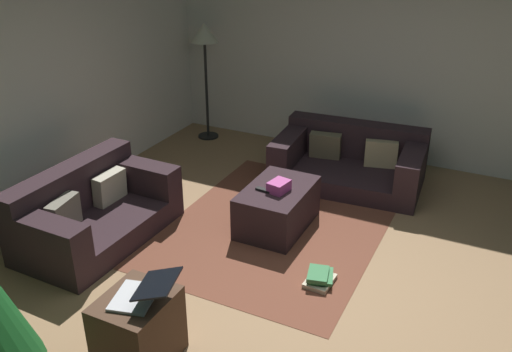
{
  "coord_description": "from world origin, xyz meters",
  "views": [
    {
      "loc": [
        -3.38,
        -1.15,
        2.81
      ],
      "look_at": [
        0.46,
        0.74,
        0.75
      ],
      "focal_mm": 38.45,
      "sensor_mm": 36.0,
      "label": 1
    }
  ],
  "objects_px": {
    "tv_remote": "(264,190)",
    "book_stack": "(320,278)",
    "side_table": "(138,330)",
    "corner_lamp": "(205,41)",
    "laptop": "(143,292)",
    "ottoman": "(277,207)",
    "couch_right": "(350,161)",
    "couch_left": "(91,211)",
    "gift_box": "(279,186)"
  },
  "relations": [
    {
      "from": "tv_remote",
      "to": "gift_box",
      "type": "bearing_deg",
      "value": -58.2
    },
    {
      "from": "gift_box",
      "to": "side_table",
      "type": "height_order",
      "value": "gift_box"
    },
    {
      "from": "side_table",
      "to": "corner_lamp",
      "type": "height_order",
      "value": "corner_lamp"
    },
    {
      "from": "ottoman",
      "to": "gift_box",
      "type": "bearing_deg",
      "value": -146.46
    },
    {
      "from": "book_stack",
      "to": "gift_box",
      "type": "bearing_deg",
      "value": 46.74
    },
    {
      "from": "gift_box",
      "to": "laptop",
      "type": "relative_size",
      "value": 0.42
    },
    {
      "from": "couch_left",
      "to": "couch_right",
      "type": "xyz_separation_m",
      "value": [
        2.27,
        -1.82,
        -0.03
      ]
    },
    {
      "from": "side_table",
      "to": "corner_lamp",
      "type": "relative_size",
      "value": 0.34
    },
    {
      "from": "tv_remote",
      "to": "side_table",
      "type": "height_order",
      "value": "side_table"
    },
    {
      "from": "side_table",
      "to": "laptop",
      "type": "relative_size",
      "value": 1.07
    },
    {
      "from": "tv_remote",
      "to": "book_stack",
      "type": "xyz_separation_m",
      "value": [
        -0.56,
        -0.79,
        -0.39
      ]
    },
    {
      "from": "tv_remote",
      "to": "couch_right",
      "type": "bearing_deg",
      "value": -9.16
    },
    {
      "from": "tv_remote",
      "to": "book_stack",
      "type": "height_order",
      "value": "tv_remote"
    },
    {
      "from": "laptop",
      "to": "corner_lamp",
      "type": "relative_size",
      "value": 0.32
    },
    {
      "from": "gift_box",
      "to": "laptop",
      "type": "bearing_deg",
      "value": 177.59
    },
    {
      "from": "tv_remote",
      "to": "corner_lamp",
      "type": "height_order",
      "value": "corner_lamp"
    },
    {
      "from": "ottoman",
      "to": "laptop",
      "type": "height_order",
      "value": "laptop"
    },
    {
      "from": "laptop",
      "to": "book_stack",
      "type": "distance_m",
      "value": 1.64
    },
    {
      "from": "couch_right",
      "to": "book_stack",
      "type": "distance_m",
      "value": 2.06
    },
    {
      "from": "gift_box",
      "to": "tv_remote",
      "type": "bearing_deg",
      "value": 115.01
    },
    {
      "from": "couch_left",
      "to": "side_table",
      "type": "height_order",
      "value": "couch_left"
    },
    {
      "from": "corner_lamp",
      "to": "book_stack",
      "type": "bearing_deg",
      "value": -134.0
    },
    {
      "from": "tv_remote",
      "to": "book_stack",
      "type": "distance_m",
      "value": 1.05
    },
    {
      "from": "book_stack",
      "to": "laptop",
      "type": "bearing_deg",
      "value": 151.23
    },
    {
      "from": "side_table",
      "to": "laptop",
      "type": "height_order",
      "value": "laptop"
    },
    {
      "from": "couch_left",
      "to": "corner_lamp",
      "type": "distance_m",
      "value": 2.94
    },
    {
      "from": "side_table",
      "to": "corner_lamp",
      "type": "bearing_deg",
      "value": 24.45
    },
    {
      "from": "book_stack",
      "to": "corner_lamp",
      "type": "bearing_deg",
      "value": 46.0
    },
    {
      "from": "couch_right",
      "to": "corner_lamp",
      "type": "bearing_deg",
      "value": -15.91
    },
    {
      "from": "couch_right",
      "to": "corner_lamp",
      "type": "xyz_separation_m",
      "value": [
        0.46,
        2.18,
        1.07
      ]
    },
    {
      "from": "couch_left",
      "to": "ottoman",
      "type": "distance_m",
      "value": 1.77
    },
    {
      "from": "couch_right",
      "to": "tv_remote",
      "type": "bearing_deg",
      "value": 69.96
    },
    {
      "from": "tv_remote",
      "to": "corner_lamp",
      "type": "bearing_deg",
      "value": 49.56
    },
    {
      "from": "couch_left",
      "to": "gift_box",
      "type": "bearing_deg",
      "value": 120.79
    },
    {
      "from": "gift_box",
      "to": "side_table",
      "type": "xyz_separation_m",
      "value": [
        -2.0,
        0.14,
        -0.22
      ]
    },
    {
      "from": "book_stack",
      "to": "couch_right",
      "type": "bearing_deg",
      "value": 10.69
    },
    {
      "from": "book_stack",
      "to": "corner_lamp",
      "type": "distance_m",
      "value": 3.77
    },
    {
      "from": "gift_box",
      "to": "laptop",
      "type": "xyz_separation_m",
      "value": [
        -1.99,
        0.08,
        0.11
      ]
    },
    {
      "from": "gift_box",
      "to": "corner_lamp",
      "type": "bearing_deg",
      "value": 45.74
    },
    {
      "from": "ottoman",
      "to": "couch_right",
      "type": "bearing_deg",
      "value": -13.62
    },
    {
      "from": "couch_left",
      "to": "laptop",
      "type": "relative_size",
      "value": 3.14
    },
    {
      "from": "couch_right",
      "to": "couch_left",
      "type": "bearing_deg",
      "value": 47.13
    },
    {
      "from": "ottoman",
      "to": "book_stack",
      "type": "xyz_separation_m",
      "value": [
        -0.68,
        -0.7,
        -0.17
      ]
    },
    {
      "from": "gift_box",
      "to": "book_stack",
      "type": "bearing_deg",
      "value": -133.26
    },
    {
      "from": "laptop",
      "to": "ottoman",
      "type": "bearing_deg",
      "value": -1.26
    },
    {
      "from": "laptop",
      "to": "couch_left",
      "type": "bearing_deg",
      "value": 52.9
    },
    {
      "from": "ottoman",
      "to": "book_stack",
      "type": "bearing_deg",
      "value": -134.19
    },
    {
      "from": "side_table",
      "to": "corner_lamp",
      "type": "distance_m",
      "value": 4.35
    },
    {
      "from": "couch_left",
      "to": "side_table",
      "type": "bearing_deg",
      "value": 52.3
    },
    {
      "from": "couch_left",
      "to": "couch_right",
      "type": "bearing_deg",
      "value": 142.19
    }
  ]
}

